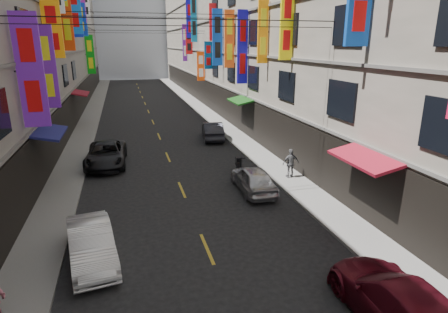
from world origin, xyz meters
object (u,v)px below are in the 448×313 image
car_left_far (106,154)px  car_right_near (402,306)px  car_right_mid (253,179)px  car_right_far (213,131)px  scooter_far_right (239,165)px  pedestrian_rfar (291,163)px  car_left_mid (91,244)px

car_left_far → car_right_near: bearing=-62.0°
car_left_far → car_right_mid: car_left_far is taller
car_right_mid → car_right_far: (0.51, 11.10, 0.02)m
scooter_far_right → car_right_mid: 2.96m
car_right_near → car_right_mid: bearing=-83.6°
car_right_far → pedestrian_rfar: size_ratio=2.57×
car_right_near → pedestrian_rfar: (2.07, 11.29, 0.19)m
car_left_mid → car_left_far: size_ratio=0.81×
car_left_far → pedestrian_rfar: size_ratio=3.09×
car_left_mid → pedestrian_rfar: pedestrian_rfar is taller
car_right_far → car_left_far: bearing=39.3°
car_left_far → car_left_mid: bearing=-88.2°
scooter_far_right → car_right_near: size_ratio=0.35×
pedestrian_rfar → car_right_far: bearing=-79.7°
car_right_far → car_right_near: bearing=98.3°
car_left_far → car_right_mid: bearing=-38.5°
car_right_far → pedestrian_rfar: 10.16m
pedestrian_rfar → car_right_near: bearing=78.2°
car_right_near → pedestrian_rfar: bearing=-96.8°
car_left_mid → car_right_near: size_ratio=0.79×
car_right_far → pedestrian_rfar: bearing=110.0°
car_right_near → pedestrian_rfar: size_ratio=3.15×
car_left_mid → car_right_mid: bearing=22.9°
car_right_far → pedestrian_rfar: pedestrian_rfar is taller
scooter_far_right → car_left_far: (-7.52, 3.44, 0.26)m
car_right_mid → car_left_mid: bearing=32.9°
car_right_near → car_right_far: size_ratio=1.22×
car_left_mid → car_right_mid: car_left_mid is taller
scooter_far_right → car_left_far: 8.27m
pedestrian_rfar → car_left_mid: bearing=28.4°
scooter_far_right → car_right_mid: size_ratio=0.46×
scooter_far_right → car_left_mid: car_left_mid is taller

